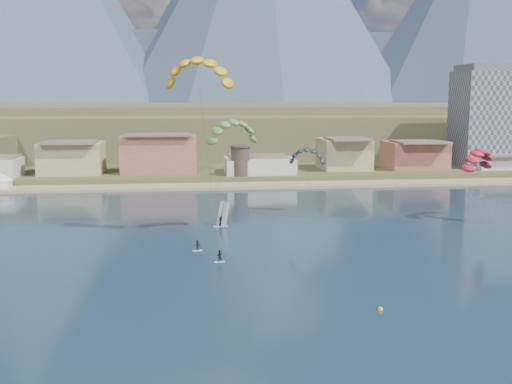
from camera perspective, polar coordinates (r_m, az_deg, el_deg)
ground at (r=65.32m, az=3.30°, el=-13.05°), size 2400.00×2400.00×0.00m
beach at (r=167.78m, az=-2.90°, el=0.55°), size 2200.00×12.00×0.90m
land at (r=620.27m, az=-5.63°, el=6.52°), size 2200.00×900.00×4.00m
foothills at (r=294.42m, az=-0.14°, el=5.84°), size 940.00×210.00×18.00m
mountain_ridge at (r=892.30m, az=-7.07°, el=16.86°), size 2060.00×480.00×400.00m
town at (r=184.79m, az=-15.74°, el=3.41°), size 400.00×24.00×12.00m
apartment_tower at (r=210.74m, az=20.53°, el=6.49°), size 20.00×16.00×32.00m
watchtower at (r=175.32m, az=-1.45°, el=2.93°), size 5.82×5.82×8.60m
kitesurfer_yellow at (r=104.30m, az=-5.26°, el=11.22°), size 12.81×19.52×32.83m
kitesurfer_green at (r=108.28m, az=-2.21°, el=5.82°), size 12.56×15.57×22.62m
distant_kite_dark at (r=129.42m, az=4.73°, el=3.58°), size 8.44×6.62×15.57m
distant_kite_red at (r=129.03m, az=19.69°, el=3.14°), size 9.94×9.30×16.21m
windsurfer at (r=116.68m, az=-3.18°, el=-2.48°), size 2.70×2.94×4.73m
buoy at (r=73.74m, az=11.34°, el=-10.52°), size 0.64×0.64×0.64m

